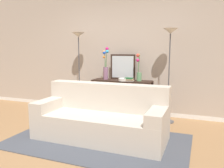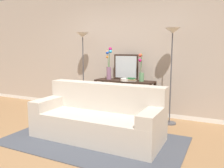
# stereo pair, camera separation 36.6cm
# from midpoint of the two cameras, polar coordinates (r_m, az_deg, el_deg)

# --- Properties ---
(ground_plane) EXTENTS (16.00, 16.00, 0.02)m
(ground_plane) POSITION_cam_midpoint_polar(r_m,az_deg,el_deg) (3.80, -13.91, -14.31)
(ground_plane) COLOR #9E754C
(back_wall) EXTENTS (12.00, 0.15, 2.87)m
(back_wall) POSITION_cam_midpoint_polar(r_m,az_deg,el_deg) (5.40, -1.11, 8.28)
(back_wall) COLOR white
(back_wall) RESTS_ON ground
(area_rug) EXTENTS (2.81, 1.63, 0.01)m
(area_rug) POSITION_cam_midpoint_polar(r_m,az_deg,el_deg) (3.80, -6.41, -13.83)
(area_rug) COLOR #474C56
(area_rug) RESTS_ON ground
(couch) EXTENTS (2.11, 0.88, 0.88)m
(couch) POSITION_cam_midpoint_polar(r_m,az_deg,el_deg) (3.83, -5.36, -8.73)
(couch) COLOR beige
(couch) RESTS_ON ground
(console_table) EXTENTS (1.30, 0.38, 0.80)m
(console_table) POSITION_cam_midpoint_polar(r_m,az_deg,el_deg) (5.00, 0.34, -1.84)
(console_table) COLOR black
(console_table) RESTS_ON ground
(floor_lamp_left) EXTENTS (0.28, 0.28, 1.83)m
(floor_lamp_left) POSITION_cam_midpoint_polar(r_m,az_deg,el_deg) (5.30, -10.21, 8.23)
(floor_lamp_left) COLOR #4C4C51
(floor_lamp_left) RESTS_ON ground
(floor_lamp_right) EXTENTS (0.28, 0.28, 1.85)m
(floor_lamp_right) POSITION_cam_midpoint_polar(r_m,az_deg,el_deg) (4.59, 11.90, 8.39)
(floor_lamp_right) COLOR #4C4C51
(floor_lamp_right) RESTS_ON ground
(wall_mirror) EXTENTS (0.57, 0.02, 0.55)m
(wall_mirror) POSITION_cam_midpoint_polar(r_m,az_deg,el_deg) (5.09, 0.61, 4.24)
(wall_mirror) COLOR black
(wall_mirror) RESTS_ON console_table
(vase_tall_flowers) EXTENTS (0.13, 0.13, 0.71)m
(vase_tall_flowers) POSITION_cam_midpoint_polar(r_m,az_deg,el_deg) (5.08, -3.65, 4.57)
(vase_tall_flowers) COLOR gray
(vase_tall_flowers) RESTS_ON console_table
(vase_short_flowers) EXTENTS (0.12, 0.10, 0.57)m
(vase_short_flowers) POSITION_cam_midpoint_polar(r_m,az_deg,el_deg) (4.82, 4.48, 3.21)
(vase_short_flowers) COLOR #669E6B
(vase_short_flowers) RESTS_ON console_table
(fruit_bowl) EXTENTS (0.18, 0.18, 0.06)m
(fruit_bowl) POSITION_cam_midpoint_polar(r_m,az_deg,el_deg) (4.82, 0.50, 1.09)
(fruit_bowl) COLOR silver
(fruit_bowl) RESTS_ON console_table
(book_stack) EXTENTS (0.20, 0.16, 0.07)m
(book_stack) POSITION_cam_midpoint_polar(r_m,az_deg,el_deg) (4.80, 2.10, 1.09)
(book_stack) COLOR silver
(book_stack) RESTS_ON console_table
(book_row_under_console) EXTENTS (0.33, 0.18, 0.12)m
(book_row_under_console) POSITION_cam_midpoint_polar(r_m,az_deg,el_deg) (5.25, -3.50, -6.92)
(book_row_under_console) COLOR #1E7075
(book_row_under_console) RESTS_ON ground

